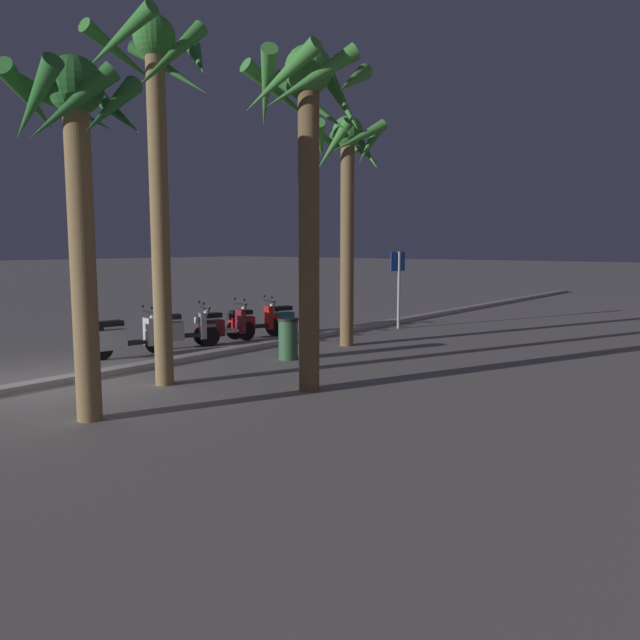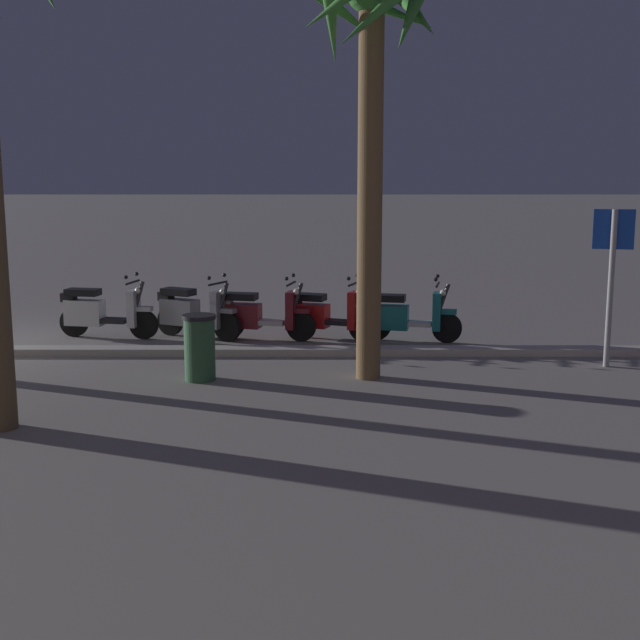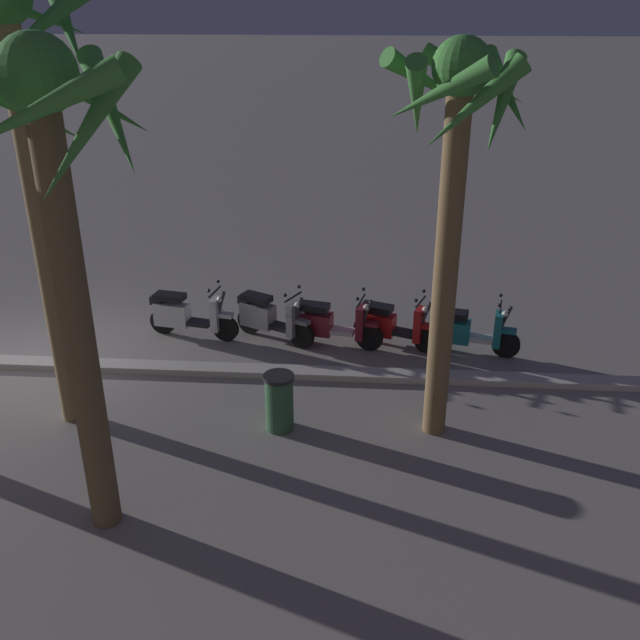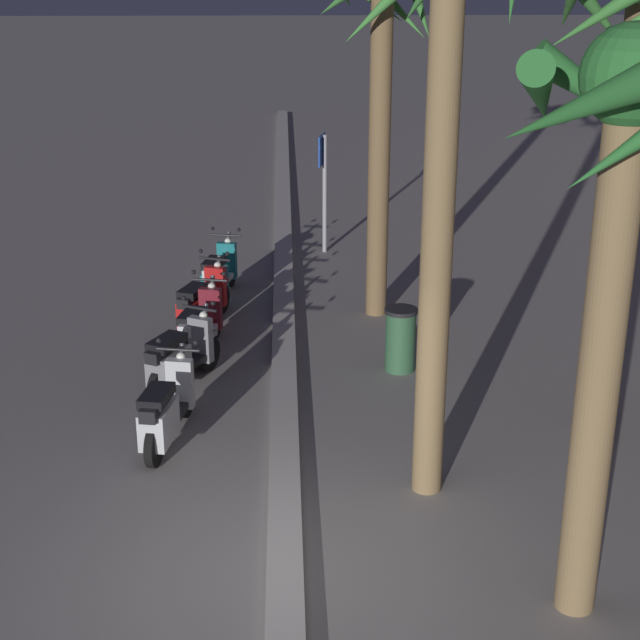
{
  "view_description": "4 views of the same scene",
  "coord_description": "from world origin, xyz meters",
  "views": [
    {
      "loc": [
        5.39,
        11.06,
        2.59
      ],
      "look_at": [
        -3.46,
        3.9,
        1.21
      ],
      "focal_mm": 34.59,
      "sensor_mm": 36.0,
      "label": 1
    },
    {
      "loc": [
        -6.68,
        13.45,
        2.94
      ],
      "look_at": [
        -6.67,
        1.75,
        0.87
      ],
      "focal_mm": 47.0,
      "sensor_mm": 36.0,
      "label": 2
    },
    {
      "loc": [
        -6.25,
        11.22,
        6.33
      ],
      "look_at": [
        -5.45,
        -0.21,
        0.98
      ],
      "focal_mm": 40.16,
      "sensor_mm": 36.0,
      "label": 3
    },
    {
      "loc": [
        7.96,
        0.11,
        5.65
      ],
      "look_at": [
        -4.44,
        0.57,
        0.98
      ],
      "focal_mm": 54.01,
      "sensor_mm": 36.0,
      "label": 4
    }
  ],
  "objects": [
    {
      "name": "scooter_teal_mid_rear",
      "position": [
        -8.16,
        -1.07,
        0.45
      ],
      "size": [
        1.74,
        0.68,
        1.17
      ],
      "color": "black",
      "rests_on": "ground"
    },
    {
      "name": "scooter_maroon_mid_centre",
      "position": [
        -5.55,
        -1.2,
        0.45
      ],
      "size": [
        1.82,
        0.7,
        1.17
      ],
      "color": "black",
      "rests_on": "ground"
    },
    {
      "name": "palm_tree_near_sign",
      "position": [
        -7.38,
        1.62,
        4.36
      ],
      "size": [
        2.07,
        2.16,
        5.81
      ],
      "color": "brown",
      "rests_on": "ground"
    },
    {
      "name": "ground_plane",
      "position": [
        0.0,
        0.0,
        0.0
      ],
      "size": [
        200.0,
        200.0,
        0.0
      ],
      "primitive_type": "plane",
      "color": "gray"
    },
    {
      "name": "scooter_grey_mid_front",
      "position": [
        -4.36,
        -1.39,
        0.47
      ],
      "size": [
        1.61,
        0.93,
        1.17
      ],
      "color": "black",
      "rests_on": "ground"
    },
    {
      "name": "crossing_sign",
      "position": [
        -11.08,
        0.89,
        1.5
      ],
      "size": [
        0.59,
        0.18,
        2.4
      ],
      "color": "#939399",
      "rests_on": "ground"
    },
    {
      "name": "curb_strip",
      "position": [
        0.0,
        0.06,
        0.06
      ],
      "size": [
        60.0,
        0.36,
        0.12
      ],
      "primitive_type": "cube",
      "color": "#BCB7AD",
      "rests_on": "ground"
    },
    {
      "name": "litter_bin",
      "position": [
        -4.95,
        1.76,
        0.48
      ],
      "size": [
        0.48,
        0.48,
        0.95
      ],
      "color": "#2D5638",
      "rests_on": "ground"
    },
    {
      "name": "scooter_red_last_in_row",
      "position": [
        -6.74,
        -1.26,
        0.44
      ],
      "size": [
        1.68,
        0.83,
        1.17
      ],
      "color": "black",
      "rests_on": "ground"
    },
    {
      "name": "palm_tree_mid_walkway",
      "position": [
        -1.59,
        1.67,
        4.88
      ],
      "size": [
        2.25,
        2.33,
        6.6
      ],
      "color": "olive",
      "rests_on": "ground"
    },
    {
      "name": "palm_tree_by_mall_entrance",
      "position": [
        0.6,
        2.74,
        3.88
      ],
      "size": [
        1.99,
        1.99,
        5.23
      ],
      "color": "olive",
      "rests_on": "ground"
    },
    {
      "name": "palm_tree_far_corner",
      "position": [
        -2.94,
        4.05,
        4.47
      ],
      "size": [
        2.3,
        2.35,
        5.97
      ],
      "color": "brown",
      "rests_on": "ground"
    },
    {
      "name": "scooter_silver_lead_nearest",
      "position": [
        -2.71,
        -1.38,
        0.47
      ],
      "size": [
        1.85,
        0.66,
        1.17
      ],
      "color": "black",
      "rests_on": "ground"
    }
  ]
}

